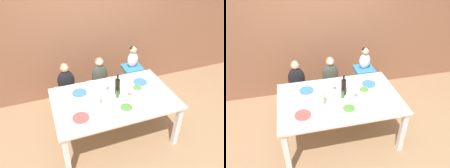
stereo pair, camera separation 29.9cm
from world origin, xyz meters
TOP-DOWN VIEW (x-y plane):
  - ground_plane at (0.00, 0.00)m, footprint 14.00×14.00m
  - wall_back at (0.00, 1.33)m, footprint 10.00×0.06m
  - dining_table at (0.00, 0.00)m, footprint 1.69×1.06m
  - chair_far_left at (-0.54, 0.74)m, footprint 0.39×0.37m
  - chair_far_center at (0.02, 0.74)m, footprint 0.39×0.37m
  - chair_right_highchair at (0.61, 0.74)m, footprint 0.33×0.31m
  - person_child_left at (-0.54, 0.74)m, footprint 0.27×0.14m
  - person_child_center at (0.02, 0.74)m, footprint 0.27×0.14m
  - person_baby_right at (0.61, 0.74)m, footprint 0.19×0.13m
  - wine_bottle at (0.08, 0.07)m, footprint 0.07×0.07m
  - paper_towel_roll at (-0.28, -0.10)m, footprint 0.11×0.11m
  - wine_glass_near at (0.21, -0.05)m, footprint 0.07×0.07m
  - wine_glass_far at (-0.04, 0.19)m, footprint 0.07×0.07m
  - salad_bowl_large at (0.05, -0.31)m, footprint 0.18×0.18m
  - salad_bowl_small at (0.37, 0.03)m, footprint 0.15×0.15m
  - dinner_plate_front_left at (-0.53, -0.25)m, footprint 0.21×0.21m
  - dinner_plate_back_left at (-0.43, 0.27)m, footprint 0.21×0.21m
  - dinner_plate_back_right at (0.52, 0.23)m, footprint 0.21×0.21m
  - dinner_plate_front_right at (0.41, -0.25)m, footprint 0.21×0.21m
  - condiment_bottle_hot_sauce at (0.05, -0.01)m, footprint 0.04×0.04m

SIDE VIEW (x-z plane):
  - ground_plane at x=0.00m, z-range 0.00..0.00m
  - chair_far_left at x=-0.54m, z-range 0.15..0.62m
  - chair_far_center at x=0.02m, z-range 0.15..0.62m
  - chair_right_highchair at x=0.61m, z-range 0.19..0.90m
  - dining_table at x=0.00m, z-range 0.28..1.00m
  - person_child_left at x=-0.54m, z-range 0.46..0.98m
  - person_child_center at x=0.02m, z-range 0.46..0.98m
  - dinner_plate_front_left at x=-0.53m, z-range 0.72..0.74m
  - dinner_plate_back_left at x=-0.43m, z-range 0.72..0.74m
  - dinner_plate_back_right at x=0.52m, z-range 0.72..0.74m
  - dinner_plate_front_right at x=0.41m, z-range 0.72..0.74m
  - salad_bowl_small at x=0.37m, z-range 0.72..0.80m
  - salad_bowl_large at x=0.05m, z-range 0.72..0.80m
  - condiment_bottle_hot_sauce at x=0.05m, z-range 0.72..0.85m
  - wine_glass_near at x=0.21m, z-range 0.76..0.92m
  - wine_glass_far at x=-0.04m, z-range 0.76..0.92m
  - paper_towel_roll at x=-0.28m, z-range 0.72..0.96m
  - wine_bottle at x=0.08m, z-range 0.70..1.00m
  - person_baby_right at x=0.61m, z-range 0.72..1.11m
  - wall_back at x=0.00m, z-range 0.00..2.70m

